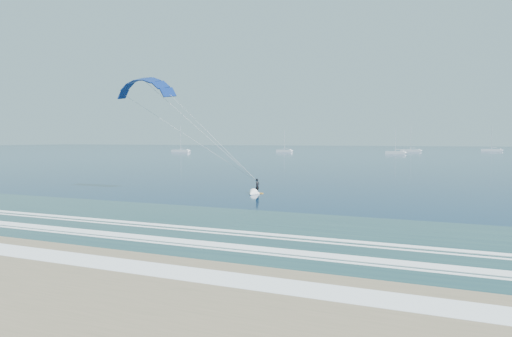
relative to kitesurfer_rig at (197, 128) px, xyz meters
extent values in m
plane|color=#07203F|center=(12.33, -28.85, -7.80)|extent=(900.00, 900.00, 0.00)
cube|color=#1E423F|center=(12.33, -20.85, -7.78)|extent=(600.00, 22.00, 0.03)
cube|color=white|center=(12.33, -27.35, -7.76)|extent=(600.00, 0.90, 0.07)
cube|color=white|center=(12.33, -23.35, -7.76)|extent=(600.00, 1.10, 0.07)
cube|color=white|center=(12.33, -19.35, -7.76)|extent=(600.00, 0.70, 0.07)
cube|color=white|center=(12.33, -29.35, -7.69)|extent=(600.00, 2.00, 0.02)
cube|color=orange|center=(6.88, 2.27, -7.76)|extent=(1.37, 0.44, 0.08)
imported|color=black|center=(6.88, 2.27, -6.88)|extent=(0.56, 0.70, 1.69)
cone|color=white|center=(6.73, 0.97, -7.72)|extent=(1.31, 1.74, 1.10)
cube|color=silver|center=(-96.27, 149.78, -7.20)|extent=(9.71, 2.40, 1.20)
cylinder|color=silver|center=(-96.27, 149.78, -0.66)|extent=(0.18, 0.18, 11.87)
cylinder|color=silver|center=(-95.07, 149.78, -5.80)|extent=(2.60, 0.12, 0.12)
cube|color=silver|center=(-48.05, 169.90, -7.20)|extent=(7.94, 2.40, 1.20)
cylinder|color=silver|center=(-48.05, 169.90, -1.69)|extent=(0.18, 0.18, 9.81)
cylinder|color=silver|center=(-46.85, 169.90, -5.80)|extent=(2.60, 0.12, 0.12)
cube|color=silver|center=(10.18, 201.89, -7.20)|extent=(10.01, 2.40, 1.20)
cylinder|color=silver|center=(10.18, 201.89, -0.54)|extent=(0.18, 0.18, 12.11)
cylinder|color=silver|center=(11.38, 201.89, -5.80)|extent=(2.60, 0.12, 0.12)
cube|color=silver|center=(6.65, 161.26, -7.20)|extent=(8.29, 2.40, 1.20)
cylinder|color=silver|center=(6.65, 161.26, -1.42)|extent=(0.18, 0.18, 10.37)
cylinder|color=silver|center=(7.85, 161.26, -5.80)|extent=(2.60, 0.12, 0.12)
cube|color=silver|center=(49.80, 228.99, -7.20)|extent=(10.21, 2.40, 1.20)
cylinder|color=silver|center=(49.80, 228.99, -0.36)|extent=(0.18, 0.18, 12.48)
cylinder|color=silver|center=(51.00, 228.99, -5.80)|extent=(2.60, 0.12, 0.12)
camera|label=1|loc=(27.56, -47.52, -1.40)|focal=32.00mm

